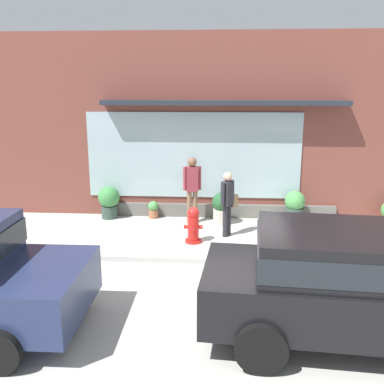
{
  "coord_description": "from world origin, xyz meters",
  "views": [
    {
      "loc": [
        -0.05,
        -8.5,
        3.52
      ],
      "look_at": [
        -0.7,
        1.2,
        1.12
      ],
      "focal_mm": 40.88,
      "sensor_mm": 36.0,
      "label": 1
    }
  ],
  "objects_px": {
    "potted_plant_corner_tall": "(222,207)",
    "pedestrian_with_handbag": "(228,200)",
    "pedestrian_passerby": "(192,185)",
    "parked_car_black": "(354,280)",
    "potted_plant_trailing_edge": "(153,209)",
    "potted_plant_window_center": "(295,206)",
    "fire_hydrant": "(193,225)",
    "potted_plant_near_hydrant": "(109,201)"
  },
  "relations": [
    {
      "from": "potted_plant_corner_tall",
      "to": "pedestrian_with_handbag",
      "type": "bearing_deg",
      "value": -81.92
    },
    {
      "from": "pedestrian_with_handbag",
      "to": "potted_plant_near_hydrant",
      "type": "bearing_deg",
      "value": 101.32
    },
    {
      "from": "fire_hydrant",
      "to": "potted_plant_trailing_edge",
      "type": "distance_m",
      "value": 2.17
    },
    {
      "from": "pedestrian_passerby",
      "to": "potted_plant_near_hydrant",
      "type": "height_order",
      "value": "pedestrian_passerby"
    },
    {
      "from": "pedestrian_passerby",
      "to": "parked_car_black",
      "type": "distance_m",
      "value": 5.87
    },
    {
      "from": "pedestrian_with_handbag",
      "to": "potted_plant_window_center",
      "type": "xyz_separation_m",
      "value": [
        1.77,
        1.19,
        -0.44
      ]
    },
    {
      "from": "parked_car_black",
      "to": "potted_plant_trailing_edge",
      "type": "height_order",
      "value": "parked_car_black"
    },
    {
      "from": "parked_car_black",
      "to": "potted_plant_near_hydrant",
      "type": "xyz_separation_m",
      "value": [
        -4.83,
        5.55,
        -0.44
      ]
    },
    {
      "from": "potted_plant_trailing_edge",
      "to": "potted_plant_corner_tall",
      "type": "distance_m",
      "value": 1.89
    },
    {
      "from": "potted_plant_near_hydrant",
      "to": "potted_plant_trailing_edge",
      "type": "distance_m",
      "value": 1.21
    },
    {
      "from": "pedestrian_passerby",
      "to": "potted_plant_corner_tall",
      "type": "relative_size",
      "value": 2.09
    },
    {
      "from": "potted_plant_near_hydrant",
      "to": "potted_plant_trailing_edge",
      "type": "height_order",
      "value": "potted_plant_near_hydrant"
    },
    {
      "from": "pedestrian_with_handbag",
      "to": "pedestrian_passerby",
      "type": "xyz_separation_m",
      "value": [
        -0.91,
        0.95,
        0.13
      ]
    },
    {
      "from": "parked_car_black",
      "to": "potted_plant_corner_tall",
      "type": "distance_m",
      "value": 5.58
    },
    {
      "from": "pedestrian_with_handbag",
      "to": "potted_plant_corner_tall",
      "type": "height_order",
      "value": "pedestrian_with_handbag"
    },
    {
      "from": "parked_car_black",
      "to": "potted_plant_near_hydrant",
      "type": "bearing_deg",
      "value": 135.37
    },
    {
      "from": "potted_plant_near_hydrant",
      "to": "parked_car_black",
      "type": "bearing_deg",
      "value": -49.01
    },
    {
      "from": "parked_car_black",
      "to": "potted_plant_corner_tall",
      "type": "relative_size",
      "value": 5.29
    },
    {
      "from": "pedestrian_passerby",
      "to": "potted_plant_near_hydrant",
      "type": "relative_size",
      "value": 1.98
    },
    {
      "from": "fire_hydrant",
      "to": "pedestrian_passerby",
      "type": "xyz_separation_m",
      "value": [
        -0.12,
        1.46,
        0.61
      ]
    },
    {
      "from": "potted_plant_window_center",
      "to": "potted_plant_near_hydrant",
      "type": "bearing_deg",
      "value": 179.59
    },
    {
      "from": "fire_hydrant",
      "to": "potted_plant_corner_tall",
      "type": "xyz_separation_m",
      "value": [
        0.65,
        1.45,
        0.03
      ]
    },
    {
      "from": "potted_plant_near_hydrant",
      "to": "potted_plant_trailing_edge",
      "type": "bearing_deg",
      "value": 3.16
    },
    {
      "from": "pedestrian_with_handbag",
      "to": "potted_plant_trailing_edge",
      "type": "bearing_deg",
      "value": 89.38
    },
    {
      "from": "pedestrian_passerby",
      "to": "parked_car_black",
      "type": "relative_size",
      "value": 0.39
    },
    {
      "from": "pedestrian_passerby",
      "to": "potted_plant_trailing_edge",
      "type": "relative_size",
      "value": 3.68
    },
    {
      "from": "fire_hydrant",
      "to": "potted_plant_near_hydrant",
      "type": "relative_size",
      "value": 0.95
    },
    {
      "from": "fire_hydrant",
      "to": "potted_plant_trailing_edge",
      "type": "height_order",
      "value": "fire_hydrant"
    },
    {
      "from": "potted_plant_trailing_edge",
      "to": "potted_plant_window_center",
      "type": "xyz_separation_m",
      "value": [
        3.75,
        -0.1,
        0.19
      ]
    },
    {
      "from": "potted_plant_corner_tall",
      "to": "potted_plant_window_center",
      "type": "bearing_deg",
      "value": 7.51
    },
    {
      "from": "fire_hydrant",
      "to": "potted_plant_window_center",
      "type": "relative_size",
      "value": 0.99
    },
    {
      "from": "potted_plant_window_center",
      "to": "pedestrian_with_handbag",
      "type": "bearing_deg",
      "value": -146.02
    },
    {
      "from": "potted_plant_near_hydrant",
      "to": "potted_plant_trailing_edge",
      "type": "relative_size",
      "value": 1.86
    },
    {
      "from": "pedestrian_with_handbag",
      "to": "pedestrian_passerby",
      "type": "height_order",
      "value": "pedestrian_passerby"
    },
    {
      "from": "potted_plant_trailing_edge",
      "to": "potted_plant_corner_tall",
      "type": "relative_size",
      "value": 0.57
    },
    {
      "from": "parked_car_black",
      "to": "potted_plant_trailing_edge",
      "type": "bearing_deg",
      "value": 127.3
    },
    {
      "from": "pedestrian_with_handbag",
      "to": "pedestrian_passerby",
      "type": "bearing_deg",
      "value": 76.07
    },
    {
      "from": "fire_hydrant",
      "to": "potted_plant_corner_tall",
      "type": "height_order",
      "value": "fire_hydrant"
    },
    {
      "from": "fire_hydrant",
      "to": "pedestrian_with_handbag",
      "type": "bearing_deg",
      "value": 32.92
    },
    {
      "from": "fire_hydrant",
      "to": "potted_plant_trailing_edge",
      "type": "bearing_deg",
      "value": 123.66
    },
    {
      "from": "pedestrian_with_handbag",
      "to": "parked_car_black",
      "type": "distance_m",
      "value": 4.63
    },
    {
      "from": "potted_plant_trailing_edge",
      "to": "potted_plant_window_center",
      "type": "height_order",
      "value": "potted_plant_window_center"
    }
  ]
}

